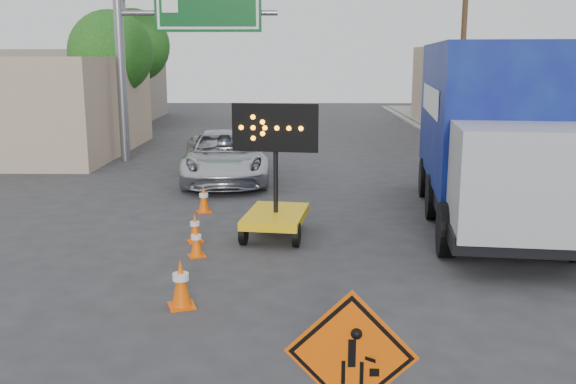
{
  "coord_description": "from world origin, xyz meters",
  "views": [
    {
      "loc": [
        0.23,
        -6.84,
        4.0
      ],
      "look_at": [
        0.08,
        3.94,
        1.72
      ],
      "focal_mm": 40.0,
      "sensor_mm": 36.0,
      "label": 1
    }
  ],
  "objects_px": {
    "arrow_board": "(276,208)",
    "box_truck": "(490,142)",
    "construction_sign": "(350,370)",
    "pickup_truck": "(225,156)"
  },
  "relations": [
    {
      "from": "arrow_board",
      "to": "pickup_truck",
      "type": "bearing_deg",
      "value": 113.93
    },
    {
      "from": "arrow_board",
      "to": "box_truck",
      "type": "relative_size",
      "value": 0.32
    },
    {
      "from": "arrow_board",
      "to": "pickup_truck",
      "type": "height_order",
      "value": "arrow_board"
    },
    {
      "from": "construction_sign",
      "to": "box_truck",
      "type": "relative_size",
      "value": 0.19
    },
    {
      "from": "arrow_board",
      "to": "box_truck",
      "type": "xyz_separation_m",
      "value": [
        5.15,
        1.5,
        1.29
      ]
    },
    {
      "from": "arrow_board",
      "to": "box_truck",
      "type": "distance_m",
      "value": 5.52
    },
    {
      "from": "construction_sign",
      "to": "box_truck",
      "type": "distance_m",
      "value": 10.51
    },
    {
      "from": "construction_sign",
      "to": "arrow_board",
      "type": "distance_m",
      "value": 8.18
    },
    {
      "from": "arrow_board",
      "to": "pickup_truck",
      "type": "distance_m",
      "value": 6.95
    },
    {
      "from": "construction_sign",
      "to": "box_truck",
      "type": "bearing_deg",
      "value": 73.8
    }
  ]
}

